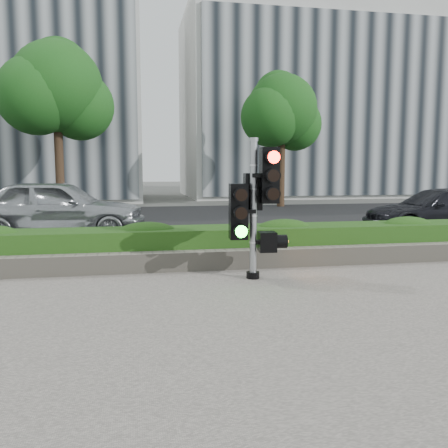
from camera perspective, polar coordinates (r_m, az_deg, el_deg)
The scene contains 12 objects.
ground at distance 6.84m, azimuth 1.63°, elevation -8.96°, with size 120.00×120.00×0.00m, color #51514C.
sidewalk at distance 4.56m, azimuth 8.62°, elevation -17.06°, with size 16.00×11.00×0.03m, color #9E9389.
road at distance 16.59m, azimuth -5.72°, elevation 0.33°, with size 60.00×13.00×0.02m, color black.
curb at distance 9.85m, azimuth -2.27°, elevation -3.74°, with size 60.00×0.25×0.12m, color gray.
stone_wall at distance 8.61m, azimuth -1.06°, elevation -4.31°, with size 12.00×0.32×0.34m, color gray.
hedge at distance 9.21m, azimuth -1.73°, elevation -2.51°, with size 12.00×1.00×0.68m, color #3F7D26.
building_right at distance 34.04m, azimuth 11.14°, elevation 13.61°, with size 18.00×10.00×12.00m, color #B7B7B2.
tree_left at distance 21.46m, azimuth -19.54°, elevation 14.92°, with size 4.61×4.03×7.34m.
tree_right at distance 23.19m, azimuth 6.90°, elevation 13.20°, with size 4.10×3.58×6.53m.
traffic_signal at distance 7.79m, azimuth 3.74°, elevation 2.71°, with size 0.81×0.60×2.31m.
car_silver at distance 13.34m, azimuth -19.42°, elevation 1.83°, with size 1.84×4.57×1.56m, color #A8ABAF.
car_dark at distance 14.75m, azimuth 24.33°, elevation 1.46°, with size 1.76×4.32×1.25m, color black.
Camera 1 is at (-1.40, -6.43, 1.85)m, focal length 38.00 mm.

